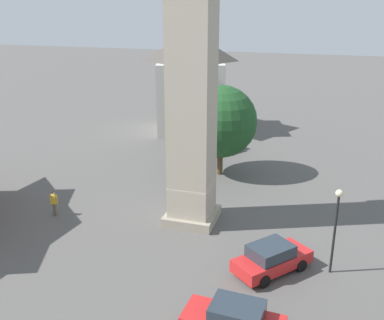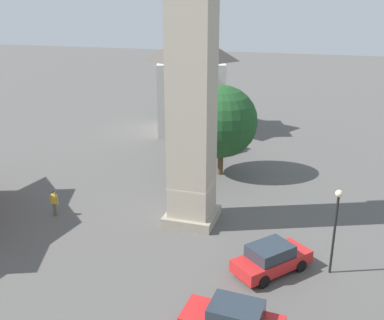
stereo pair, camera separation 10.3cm
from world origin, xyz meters
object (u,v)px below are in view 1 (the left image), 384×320
Objects in this scene: car_silver_kerb at (234,320)px; tree at (221,122)px; car_blue_kerb at (272,258)px; car_red_corner at (219,144)px; pedestrian at (54,201)px; building_shop_left at (190,81)px; lamp_post at (336,217)px.

car_silver_kerb is 0.60× the size of tree.
car_blue_kerb is 0.97× the size of car_red_corner.
car_red_corner is 17.10m from pedestrian.
car_blue_kerb is 19.25m from car_red_corner.
car_red_corner is 0.62× the size of tree.
car_blue_kerb and car_red_corner have the same top height.
pedestrian is at bearing 66.14° from car_red_corner.
building_shop_left is at bearing -95.79° from pedestrian.
car_blue_kerb is 27.25m from building_shop_left.
car_red_corner is at bearing -68.28° from car_blue_kerb.
car_silver_kerb is at bearing 110.57° from building_shop_left.
tree reaches higher than car_red_corner.
car_red_corner is at bearing -74.71° from car_silver_kerb.
lamp_post is at bearing 120.30° from car_red_corner.
building_shop_left is at bearing -57.86° from lamp_post.
car_silver_kerb is at bearing 80.60° from car_blue_kerb.
pedestrian is at bearing 84.21° from building_shop_left.
car_blue_kerb is 5.16m from car_silver_kerb.
building_shop_left is at bearing -62.55° from tree.
lamp_post reaches higher than car_blue_kerb.
car_blue_kerb is at bearing 114.73° from tree.
car_silver_kerb and car_red_corner have the same top height.
building_shop_left is (10.97, -29.24, 4.43)m from car_silver_kerb.
pedestrian reaches higher than car_silver_kerb.
car_silver_kerb is 7.33m from lamp_post.
car_blue_kerb is at bearing 116.07° from building_shop_left.
car_red_corner is at bearing -113.86° from pedestrian.
car_silver_kerb is at bearing 105.58° from tree.
lamp_post is (-8.58, 11.63, -1.20)m from tree.
lamp_post is (-14.67, 23.35, -2.12)m from building_shop_left.
lamp_post is (-16.89, 1.43, 2.06)m from pedestrian.
tree is (-1.39, 5.44, 3.51)m from car_red_corner.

